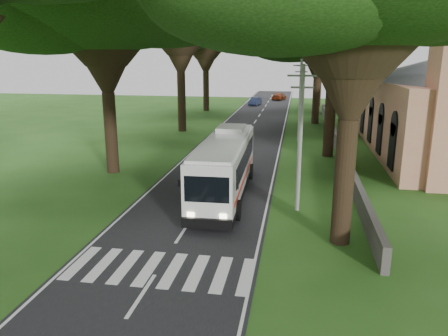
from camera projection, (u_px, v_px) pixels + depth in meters
The scene contains 17 objects.
ground at pixel (172, 249), 19.66m from camera, with size 140.00×140.00×0.00m, color #234D16.
road at pixel (242, 141), 43.49m from camera, with size 8.00×120.00×0.04m, color black.
crosswalk at pixel (159, 270), 17.75m from camera, with size 8.00×3.00×0.01m, color silver.
property_wall at pixel (336, 140), 40.94m from camera, with size 0.35×50.00×1.20m, color #383533.
pole_near at pixel (300, 137), 23.43m from camera, with size 1.60×0.24×8.00m.
pole_mid at pixel (300, 99), 42.50m from camera, with size 1.60×0.24×8.00m.
pole_far at pixel (300, 85), 61.56m from camera, with size 1.60×0.24×8.00m.
tree_l_mida at pixel (102, 2), 29.37m from camera, with size 16.09×16.09×15.35m.
tree_l_midb at pixel (179, 8), 46.11m from camera, with size 13.40×13.40×16.24m.
tree_l_far at pixel (205, 30), 63.79m from camera, with size 13.72×13.72×14.85m.
tree_r_mida at pixel (336, 11), 34.45m from camera, with size 13.24×13.24×14.70m.
tree_r_midb at pixel (320, 32), 51.88m from camera, with size 16.36×16.36×14.50m.
tree_r_far at pixel (321, 37), 68.86m from camera, with size 15.03×15.03×14.32m.
coach_bus at pixel (225, 165), 26.61m from camera, with size 3.03×12.06×3.54m.
distant_car_b at pixel (255, 101), 73.38m from camera, with size 1.39×3.98×1.31m, color #212B4D.
distant_car_c at pixel (279, 96), 81.94m from camera, with size 1.87×4.60×1.33m, color maroon.
pedestrian at pixel (114, 159), 32.85m from camera, with size 0.58×0.38×1.58m, color black.
Camera 1 is at (5.31, -17.44, 8.53)m, focal length 35.00 mm.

